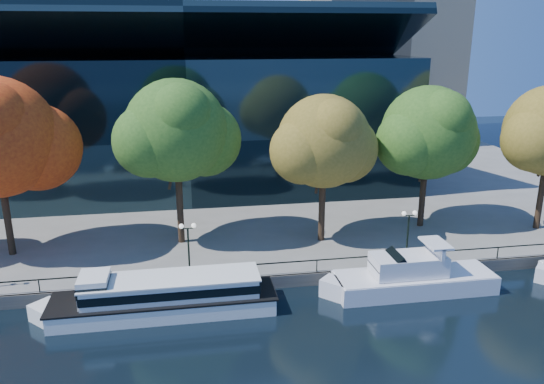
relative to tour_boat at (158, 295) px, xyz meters
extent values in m
plane|color=black|center=(6.74, -0.73, -1.34)|extent=(160.00, 160.00, 0.00)
cube|color=slate|center=(6.74, 35.77, -0.84)|extent=(90.00, 67.00, 1.00)
cube|color=#47443F|center=(6.74, 2.32, -0.84)|extent=(90.00, 0.25, 1.00)
cube|color=black|center=(6.74, 2.52, 0.61)|extent=(88.20, 0.08, 0.08)
cube|color=black|center=(6.74, 2.52, 0.11)|extent=(0.07, 0.07, 0.90)
cube|color=black|center=(2.74, 31.27, 6.66)|extent=(50.00, 24.00, 16.00)
cube|color=black|center=(2.74, 27.27, 16.16)|extent=(50.00, 17.14, 7.86)
cube|color=white|center=(0.38, 0.00, -0.75)|extent=(14.94, 3.63, 1.17)
cube|color=black|center=(0.38, 0.00, -0.14)|extent=(15.24, 3.70, 0.13)
cube|color=white|center=(-7.09, 0.00, -0.75)|extent=(3.00, 3.00, 1.17)
cube|color=white|center=(0.91, 0.00, 0.53)|extent=(11.66, 2.98, 1.28)
cube|color=black|center=(0.91, 0.00, 0.58)|extent=(11.81, 3.05, 0.59)
cube|color=white|center=(0.91, 0.00, 1.22)|extent=(11.95, 3.12, 0.11)
cube|color=white|center=(-4.10, 0.00, 0.85)|extent=(1.92, 2.54, 1.92)
cube|color=black|center=(-4.10, 0.00, 1.06)|extent=(1.97, 2.61, 0.75)
cube|color=white|center=(18.59, 0.11, -0.66)|extent=(11.86, 3.39, 1.36)
cube|color=white|center=(12.66, 0.11, -0.66)|extent=(2.60, 2.60, 1.36)
cube|color=white|center=(18.59, 0.11, 0.04)|extent=(11.63, 3.32, 0.09)
cube|color=white|center=(18.00, 0.11, 0.86)|extent=(5.34, 2.54, 1.47)
cube|color=black|center=(16.45, 0.11, 0.98)|extent=(2.34, 2.44, 1.85)
cube|color=white|center=(20.01, 0.11, 1.94)|extent=(0.28, 2.64, 0.90)
cube|color=white|center=(20.01, 0.11, 2.39)|extent=(1.58, 2.64, 0.17)
cylinder|color=black|center=(-12.14, 10.03, 3.56)|extent=(0.56, 0.56, 7.79)
cylinder|color=black|center=(-11.64, 10.23, 6.62)|extent=(1.23, 1.86, 3.89)
sphere|color=#A8230D|center=(-9.55, 11.44, 8.22)|extent=(7.09, 7.09, 7.09)
cylinder|color=black|center=(1.62, 10.40, 3.58)|extent=(0.56, 0.56, 7.83)
cylinder|color=black|center=(2.12, 10.60, 6.65)|extent=(1.23, 1.87, 3.91)
cylinder|color=black|center=(1.22, 10.10, 6.37)|extent=(1.13, 1.28, 3.50)
sphere|color=#29551A|center=(1.62, 10.40, 9.45)|extent=(8.49, 8.49, 8.49)
sphere|color=#29551A|center=(3.96, 11.68, 8.39)|extent=(6.37, 6.37, 6.37)
sphere|color=#29551A|center=(-0.50, 9.55, 8.81)|extent=(5.94, 5.94, 5.94)
sphere|color=#29551A|center=(2.05, 8.71, 10.94)|extent=(5.09, 5.09, 5.09)
cylinder|color=black|center=(13.73, 8.80, 3.18)|extent=(0.56, 0.56, 7.04)
cylinder|color=black|center=(14.23, 9.00, 5.95)|extent=(1.14, 1.71, 3.53)
cylinder|color=black|center=(13.33, 8.50, 5.69)|extent=(1.05, 1.18, 3.15)
sphere|color=brown|center=(13.73, 8.80, 8.46)|extent=(7.85, 7.85, 7.85)
sphere|color=brown|center=(15.88, 9.98, 7.48)|extent=(5.88, 5.88, 5.88)
sphere|color=brown|center=(11.76, 8.02, 7.87)|extent=(5.49, 5.49, 5.49)
sphere|color=brown|center=(14.12, 7.23, 9.83)|extent=(4.71, 4.71, 4.71)
cylinder|color=black|center=(23.91, 10.78, 3.21)|extent=(0.56, 0.56, 7.09)
cylinder|color=black|center=(24.41, 10.98, 5.99)|extent=(1.15, 1.72, 3.55)
cylinder|color=black|center=(23.51, 10.48, 5.74)|extent=(1.05, 1.19, 3.17)
sphere|color=#29551A|center=(23.91, 10.78, 8.52)|extent=(8.45, 8.45, 8.45)
sphere|color=#29551A|center=(26.23, 12.05, 7.47)|extent=(6.34, 6.34, 6.34)
sphere|color=#29551A|center=(21.80, 9.94, 7.89)|extent=(5.91, 5.91, 5.91)
sphere|color=#29551A|center=(24.33, 9.10, 10.00)|extent=(5.07, 5.07, 5.07)
cylinder|color=black|center=(34.31, 8.33, 3.33)|extent=(0.56, 0.56, 7.34)
cylinder|color=black|center=(33.91, 8.03, 5.95)|extent=(1.08, 1.22, 3.29)
sphere|color=brown|center=(32.29, 7.53, 8.23)|extent=(5.65, 5.65, 5.65)
cylinder|color=black|center=(2.18, 3.77, 1.46)|extent=(0.14, 0.14, 3.60)
cube|color=black|center=(2.18, 3.77, 3.31)|extent=(0.90, 0.06, 0.06)
sphere|color=white|center=(1.73, 3.77, 3.51)|extent=(0.36, 0.36, 0.36)
sphere|color=white|center=(2.63, 3.77, 3.51)|extent=(0.36, 0.36, 0.36)
cylinder|color=black|center=(19.48, 3.77, 1.46)|extent=(0.14, 0.14, 3.60)
cube|color=black|center=(19.48, 3.77, 3.31)|extent=(0.90, 0.06, 0.06)
sphere|color=white|center=(19.03, 3.77, 3.51)|extent=(0.36, 0.36, 0.36)
sphere|color=white|center=(19.93, 3.77, 3.51)|extent=(0.36, 0.36, 0.36)
camera|label=1|loc=(2.19, -33.34, 17.06)|focal=35.00mm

